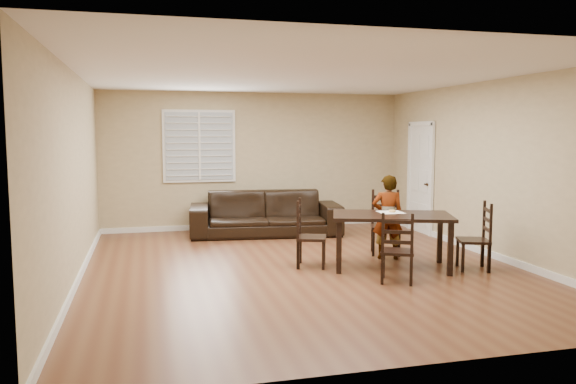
% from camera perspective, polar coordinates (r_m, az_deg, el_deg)
% --- Properties ---
extents(ground, '(7.00, 7.00, 0.00)m').
position_cam_1_polar(ground, '(8.05, 1.42, -7.66)').
color(ground, brown).
rests_on(ground, ground).
extents(room, '(6.04, 7.04, 2.72)m').
position_cam_1_polar(room, '(8.00, 1.35, 5.33)').
color(room, tan).
rests_on(room, ground).
extents(dining_table, '(1.85, 1.40, 0.77)m').
position_cam_1_polar(dining_table, '(8.02, 10.51, -2.86)').
color(dining_table, black).
rests_on(dining_table, ground).
extents(chair_near, '(0.57, 0.55, 1.01)m').
position_cam_1_polar(chair_near, '(9.08, 9.84, -3.24)').
color(chair_near, black).
rests_on(chair_near, ground).
extents(chair_far, '(0.54, 0.53, 0.91)m').
position_cam_1_polar(chair_far, '(7.22, 11.03, -5.98)').
color(chair_far, black).
rests_on(chair_far, ground).
extents(chair_left, '(0.53, 0.55, 0.96)m').
position_cam_1_polar(chair_left, '(8.03, 1.58, -4.50)').
color(chair_left, black).
rests_on(chair_left, ground).
extents(chair_right, '(0.52, 0.54, 0.95)m').
position_cam_1_polar(chair_right, '(8.27, 19.09, -4.55)').
color(chair_right, black).
rests_on(chair_right, ground).
extents(child, '(0.54, 0.45, 1.28)m').
position_cam_1_polar(child, '(8.61, 10.11, -2.52)').
color(child, gray).
rests_on(child, ground).
extents(napkin, '(0.35, 0.35, 0.00)m').
position_cam_1_polar(napkin, '(8.19, 10.39, -2.04)').
color(napkin, white).
rests_on(napkin, dining_table).
extents(donut, '(0.10, 0.10, 0.04)m').
position_cam_1_polar(donut, '(8.18, 10.53, -1.89)').
color(donut, '#DBA04E').
rests_on(donut, napkin).
extents(sofa, '(2.89, 1.40, 0.81)m').
position_cam_1_polar(sofa, '(10.52, -2.30, -2.17)').
color(sofa, black).
rests_on(sofa, ground).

